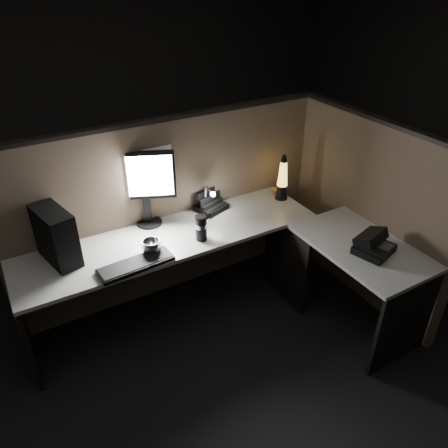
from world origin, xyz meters
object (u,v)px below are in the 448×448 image
pc_tower (56,236)px  desk_phone (373,245)px  monitor (145,181)px  lava_lamp (282,181)px  keyboard (136,265)px

pc_tower → desk_phone: pc_tower is taller
monitor → pc_tower: bearing=-144.1°
pc_tower → desk_phone: size_ratio=1.25×
lava_lamp → desk_phone: (0.07, -0.97, -0.11)m
keyboard → lava_lamp: size_ratio=1.29×
keyboard → lava_lamp: bearing=7.6°
pc_tower → keyboard: size_ratio=0.75×
lava_lamp → monitor: bearing=170.6°
keyboard → pc_tower: bearing=137.4°
pc_tower → lava_lamp: (1.85, -0.03, -0.03)m
monitor → desk_phone: 1.71m
monitor → keyboard: bearing=-96.9°
lava_lamp → keyboard: bearing=-168.2°
monitor → desk_phone: monitor is taller
desk_phone → monitor: bearing=120.6°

